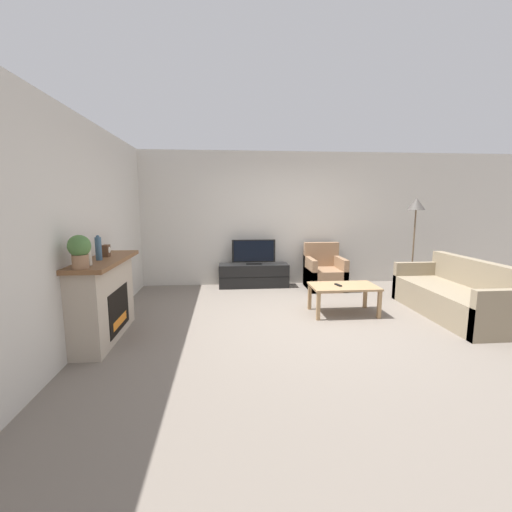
% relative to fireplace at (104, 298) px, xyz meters
% --- Properties ---
extents(ground_plane, '(24.00, 24.00, 0.00)m').
position_rel_fireplace_xyz_m(ground_plane, '(2.72, 0.44, -0.51)').
color(ground_plane, slate).
extents(wall_back, '(12.00, 0.06, 2.70)m').
position_rel_fireplace_xyz_m(wall_back, '(2.72, 2.77, 0.84)').
color(wall_back, beige).
rests_on(wall_back, ground).
extents(wall_left, '(0.06, 12.00, 2.70)m').
position_rel_fireplace_xyz_m(wall_left, '(-0.21, 0.44, 0.84)').
color(wall_left, beige).
rests_on(wall_left, ground).
extents(fireplace, '(0.47, 1.48, 1.01)m').
position_rel_fireplace_xyz_m(fireplace, '(0.00, 0.00, 0.00)').
color(fireplace, '#B7A893').
rests_on(fireplace, ground).
extents(mantel_vase_left, '(0.09, 0.09, 0.31)m').
position_rel_fireplace_xyz_m(mantel_vase_left, '(0.02, -0.44, 0.64)').
color(mantel_vase_left, beige).
rests_on(mantel_vase_left, fireplace).
extents(mantel_vase_centre_left, '(0.07, 0.07, 0.30)m').
position_rel_fireplace_xyz_m(mantel_vase_centre_left, '(0.02, -0.11, 0.64)').
color(mantel_vase_centre_left, '#385670').
rests_on(mantel_vase_centre_left, fireplace).
extents(mantel_clock, '(0.08, 0.11, 0.15)m').
position_rel_fireplace_xyz_m(mantel_clock, '(0.02, 0.15, 0.57)').
color(mantel_clock, brown).
rests_on(mantel_clock, fireplace).
extents(potted_plant, '(0.23, 0.23, 0.35)m').
position_rel_fireplace_xyz_m(potted_plant, '(0.02, -0.63, 0.69)').
color(potted_plant, '#936B4C').
rests_on(potted_plant, fireplace).
extents(tv_stand, '(1.39, 0.42, 0.46)m').
position_rel_fireplace_xyz_m(tv_stand, '(2.06, 2.50, -0.28)').
color(tv_stand, black).
rests_on(tv_stand, ground).
extents(tv, '(0.87, 0.18, 0.49)m').
position_rel_fireplace_xyz_m(tv, '(2.06, 2.50, 0.18)').
color(tv, black).
rests_on(tv, tv_stand).
extents(armchair, '(0.70, 0.76, 0.88)m').
position_rel_fireplace_xyz_m(armchair, '(3.44, 2.26, -0.23)').
color(armchair, '#937051').
rests_on(armchair, ground).
extents(coffee_table, '(0.99, 0.59, 0.44)m').
position_rel_fireplace_xyz_m(coffee_table, '(3.27, 0.67, -0.13)').
color(coffee_table, '#A37F56').
rests_on(coffee_table, ground).
extents(remote, '(0.08, 0.16, 0.02)m').
position_rel_fireplace_xyz_m(remote, '(3.18, 0.66, -0.06)').
color(remote, black).
rests_on(remote, coffee_table).
extents(couch, '(0.87, 2.02, 0.84)m').
position_rel_fireplace_xyz_m(couch, '(4.92, 0.43, -0.23)').
color(couch, gray).
rests_on(couch, ground).
extents(floor_lamp, '(0.31, 0.31, 1.77)m').
position_rel_fireplace_xyz_m(floor_lamp, '(4.96, 1.76, 1.01)').
color(floor_lamp, black).
rests_on(floor_lamp, ground).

